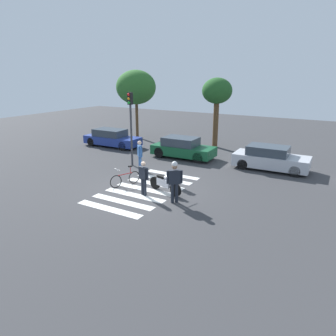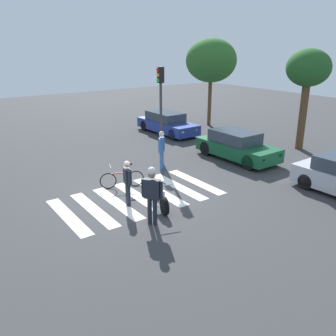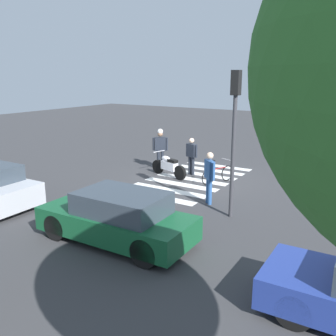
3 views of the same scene
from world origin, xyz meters
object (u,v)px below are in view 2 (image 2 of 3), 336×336
at_px(officer_on_foot, 127,181).
at_px(car_blue_hatchback, 167,123).
at_px(police_motorcycle, 158,194).
at_px(leaning_bicycle, 122,179).
at_px(pedestrian_bystander, 162,148).
at_px(traffic_light_pole, 161,100).
at_px(officer_by_motorcycle, 152,191).
at_px(car_green_compact, 237,146).

height_order(officer_on_foot, car_blue_hatchback, officer_on_foot).
bearing_deg(police_motorcycle, leaning_bicycle, -174.94).
distance_m(officer_on_foot, pedestrian_bystander, 3.80).
height_order(leaning_bicycle, car_blue_hatchback, car_blue_hatchback).
relative_size(officer_on_foot, traffic_light_pole, 0.37).
distance_m(officer_by_motorcycle, car_green_compact, 7.75).
xyz_separation_m(officer_on_foot, officer_by_motorcycle, (1.67, -0.07, 0.19)).
xyz_separation_m(officer_on_foot, car_blue_hatchback, (-7.95, 7.26, -0.28)).
xyz_separation_m(leaning_bicycle, officer_by_motorcycle, (3.20, -0.68, 0.74)).
bearing_deg(police_motorcycle, officer_by_motorcycle, -41.06).
bearing_deg(police_motorcycle, car_green_compact, 110.31).
relative_size(police_motorcycle, officer_by_motorcycle, 1.05).
xyz_separation_m(leaning_bicycle, traffic_light_pole, (-1.87, 3.10, 2.57)).
bearing_deg(leaning_bicycle, police_motorcycle, 5.06).
bearing_deg(car_blue_hatchback, police_motorcycle, -36.88).
distance_m(leaning_bicycle, pedestrian_bystander, 2.61).
distance_m(leaning_bicycle, car_green_compact, 6.34).
distance_m(police_motorcycle, officer_on_foot, 1.14).
distance_m(leaning_bicycle, officer_on_foot, 1.74).
xyz_separation_m(officer_by_motorcycle, car_green_compact, (-3.27, 7.01, -0.44)).
xyz_separation_m(police_motorcycle, car_green_compact, (-2.27, 6.14, 0.21)).
bearing_deg(traffic_light_pole, police_motorcycle, -35.54).
bearing_deg(officer_on_foot, traffic_light_pole, 132.59).
bearing_deg(officer_by_motorcycle, officer_on_foot, 177.44).
height_order(officer_on_foot, car_green_compact, officer_on_foot).
relative_size(leaning_bicycle, pedestrian_bystander, 0.91).
bearing_deg(car_green_compact, traffic_light_pole, -119.16).
height_order(officer_on_foot, traffic_light_pole, traffic_light_pole).
distance_m(police_motorcycle, leaning_bicycle, 2.21).
relative_size(officer_by_motorcycle, car_blue_hatchback, 0.42).
distance_m(car_blue_hatchback, traffic_light_pole, 6.21).
xyz_separation_m(officer_by_motorcycle, traffic_light_pole, (-5.07, 3.78, 1.83)).
height_order(police_motorcycle, traffic_light_pole, traffic_light_pole).
relative_size(police_motorcycle, car_blue_hatchback, 0.44).
xyz_separation_m(car_green_compact, traffic_light_pole, (-1.80, -3.23, 2.28)).
distance_m(officer_on_foot, officer_by_motorcycle, 1.68).
relative_size(police_motorcycle, leaning_bicycle, 1.22).
height_order(pedestrian_bystander, car_green_compact, pedestrian_bystander).
distance_m(officer_by_motorcycle, traffic_light_pole, 6.59).
relative_size(officer_on_foot, officer_by_motorcycle, 0.86).
xyz_separation_m(car_blue_hatchback, car_green_compact, (6.34, -0.32, 0.03)).
distance_m(leaning_bicycle, car_blue_hatchback, 9.24).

